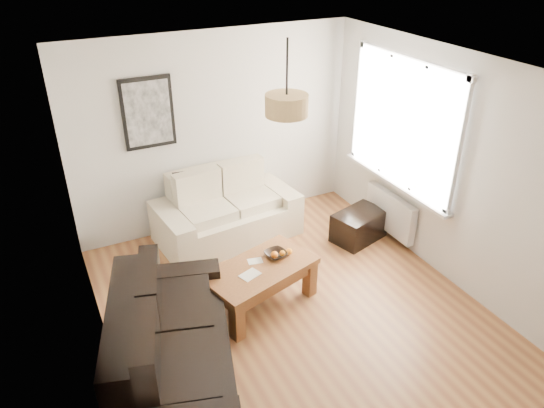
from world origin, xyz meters
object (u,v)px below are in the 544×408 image
loveseat_cream (227,207)px  sofa_leather (172,343)px  ottoman (359,226)px  coffee_table (260,285)px

loveseat_cream → sofa_leather: same height
loveseat_cream → sofa_leather: bearing=-129.0°
ottoman → sofa_leather: bearing=-156.6°
loveseat_cream → sofa_leather: 2.48m
coffee_table → ottoman: (1.73, 0.62, -0.05)m
coffee_table → ottoman: bearing=19.7°
sofa_leather → coffee_table: bearing=-45.2°
loveseat_cream → ottoman: bearing=-34.4°
ottoman → coffee_table: bearing=-160.3°
loveseat_cream → ottoman: (1.53, -0.83, -0.25)m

